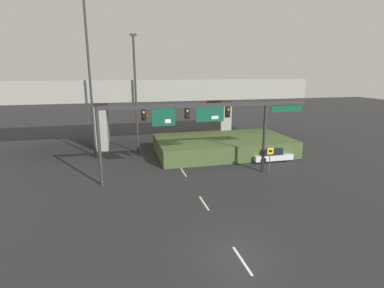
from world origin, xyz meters
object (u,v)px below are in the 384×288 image
signal_gantry (201,117)px  highway_light_pole_far (90,75)px  parked_sedan_near_right (270,154)px  highway_light_pole_near (136,92)px  speed_limit_sign (270,157)px

signal_gantry → highway_light_pole_far: bearing=136.3°
parked_sedan_near_right → highway_light_pole_far: bearing=161.7°
highway_light_pole_near → parked_sedan_near_right: size_ratio=3.07×
signal_gantry → parked_sedan_near_right: size_ratio=4.31×
highway_light_pole_far → highway_light_pole_near: bearing=7.9°
signal_gantry → parked_sedan_near_right: 10.26m
speed_limit_sign → parked_sedan_near_right: 4.55m
highway_light_pole_far → parked_sedan_near_right: size_ratio=3.94×
speed_limit_sign → highway_light_pole_near: bearing=137.1°
speed_limit_sign → parked_sedan_near_right: bearing=60.5°
highway_light_pole_near → highway_light_pole_far: highway_light_pole_far is taller
signal_gantry → speed_limit_sign: (6.34, -0.69, -3.75)m
speed_limit_sign → highway_light_pole_near: 16.20m
speed_limit_sign → signal_gantry: bearing=173.8°
signal_gantry → speed_limit_sign: signal_gantry is taller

